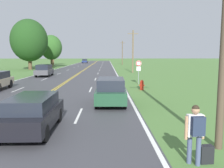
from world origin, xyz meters
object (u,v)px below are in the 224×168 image
(hitchhiker_person, at_px, (195,129))
(suitcase, at_px, (206,154))
(car_dark_blue_hatchback_receding, at_px, (85,61))
(tree_behind_sign, at_px, (51,47))
(fire_hydrant, at_px, (142,85))
(tree_right_cluster, at_px, (53,45))
(car_black_hatchback_nearest, at_px, (32,112))
(traffic_sign, at_px, (139,66))
(car_dark_grey_suv_mid_far, at_px, (44,70))
(tree_mid_treeline, at_px, (29,40))
(car_dark_green_hatchback_approaching, at_px, (111,91))

(hitchhiker_person, height_order, suitcase, hitchhiker_person)
(suitcase, height_order, car_dark_blue_hatchback_receding, car_dark_blue_hatchback_receding)
(suitcase, relative_size, tree_behind_sign, 0.07)
(hitchhiker_person, distance_m, fire_hydrant, 14.23)
(hitchhiker_person, relative_size, suitcase, 3.00)
(tree_right_cluster, distance_m, car_black_hatchback_nearest, 63.44)
(tree_right_cluster, bearing_deg, traffic_sign, -67.58)
(car_dark_blue_hatchback_receding, bearing_deg, car_dark_grey_suv_mid_far, 178.62)
(fire_hydrant, relative_size, tree_right_cluster, 0.10)
(hitchhiker_person, xyz_separation_m, tree_right_cluster, (-18.29, 64.99, 4.96))
(tree_behind_sign, relative_size, car_dark_blue_hatchback_receding, 2.04)
(fire_hydrant, xyz_separation_m, car_dark_blue_hatchback_receding, (-11.37, 70.13, 0.38))
(tree_mid_treeline, height_order, tree_right_cluster, tree_mid_treeline)
(car_black_hatchback_nearest, height_order, car_dark_blue_hatchback_receding, car_dark_blue_hatchback_receding)
(car_dark_green_hatchback_approaching, bearing_deg, car_dark_grey_suv_mid_far, -153.33)
(tree_behind_sign, bearing_deg, car_dark_blue_hatchback_receding, 79.73)
(car_black_hatchback_nearest, xyz_separation_m, car_dark_blue_hatchback_receding, (-5.34, 81.24, 0.06))
(traffic_sign, height_order, car_dark_grey_suv_mid_far, traffic_sign)
(hitchhiker_person, xyz_separation_m, tree_behind_sign, (-16.24, 53.89, 3.86))
(fire_hydrant, xyz_separation_m, car_dark_green_hatchback_approaching, (-2.81, -5.98, 0.40))
(tree_behind_sign, distance_m, car_dark_green_hatchback_approaching, 47.96)
(tree_behind_sign, bearing_deg, traffic_sign, -64.18)
(traffic_sign, bearing_deg, suitcase, -91.70)
(fire_hydrant, relative_size, car_dark_green_hatchback_approaching, 0.22)
(hitchhiker_person, relative_size, car_black_hatchback_nearest, 0.41)
(tree_mid_treeline, relative_size, car_black_hatchback_nearest, 2.53)
(suitcase, relative_size, tree_right_cluster, 0.07)
(tree_behind_sign, bearing_deg, tree_mid_treeline, -101.62)
(car_dark_grey_suv_mid_far, distance_m, car_dark_blue_hatchback_receding, 56.62)
(car_dark_grey_suv_mid_far, relative_size, car_dark_blue_hatchback_receding, 1.19)
(tree_behind_sign, distance_m, car_black_hatchback_nearest, 52.11)
(suitcase, distance_m, car_dark_blue_hatchback_receding, 84.96)
(car_black_hatchback_nearest, bearing_deg, suitcase, 62.12)
(hitchhiker_person, distance_m, car_dark_grey_suv_mid_far, 29.93)
(tree_behind_sign, bearing_deg, car_dark_grey_suv_mid_far, -79.33)
(suitcase, xyz_separation_m, car_dark_grey_suv_mid_far, (-11.68, 27.61, 0.65))
(car_dark_blue_hatchback_receding, bearing_deg, hitchhiker_person, -173.55)
(car_dark_grey_suv_mid_far, bearing_deg, tree_mid_treeline, 21.65)
(hitchhiker_person, distance_m, tree_behind_sign, 56.42)
(tree_mid_treeline, xyz_separation_m, tree_right_cluster, (0.06, 21.37, -0.01))
(car_dark_green_hatchback_approaching, height_order, car_dark_grey_suv_mid_far, car_dark_grey_suv_mid_far)
(tree_right_cluster, xyz_separation_m, car_dark_green_hatchback_approaching, (16.13, -56.76, -5.15))
(suitcase, bearing_deg, fire_hydrant, -6.18)
(traffic_sign, distance_m, tree_right_cluster, 50.53)
(traffic_sign, bearing_deg, car_dark_grey_suv_mid_far, 142.79)
(hitchhiker_person, relative_size, fire_hydrant, 1.95)
(fire_hydrant, bearing_deg, car_dark_blue_hatchback_receding, 99.21)
(traffic_sign, xyz_separation_m, car_black_hatchback_nearest, (-6.30, -15.34, -1.08))
(fire_hydrant, bearing_deg, hitchhiker_person, -92.63)
(hitchhiker_person, bearing_deg, suitcase, -79.46)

